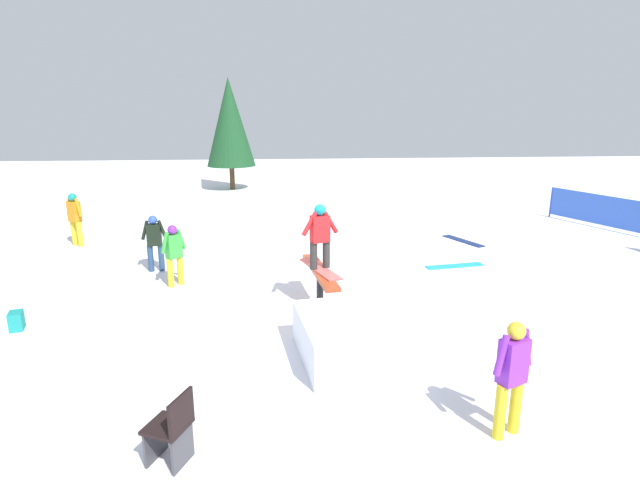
# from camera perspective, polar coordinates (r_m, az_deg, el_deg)

# --- Properties ---
(ground_plane) EXTENTS (60.00, 60.00, 0.00)m
(ground_plane) POSITION_cam_1_polar(r_m,az_deg,el_deg) (10.09, -0.00, -7.85)
(ground_plane) COLOR white
(rail_feature) EXTENTS (2.19, 0.58, 0.83)m
(rail_feature) POSITION_cam_1_polar(r_m,az_deg,el_deg) (9.85, -0.00, -4.14)
(rail_feature) COLOR black
(rail_feature) RESTS_ON ground
(snow_kicker_ramp) EXTENTS (1.99, 1.73, 0.70)m
(snow_kicker_ramp) POSITION_cam_1_polar(r_m,az_deg,el_deg) (8.11, 3.28, -11.09)
(snow_kicker_ramp) COLOR white
(snow_kicker_ramp) RESTS_ON ground
(main_rider_on_rail) EXTENTS (1.49, 0.76, 1.30)m
(main_rider_on_rail) POSITION_cam_1_polar(r_m,az_deg,el_deg) (9.62, -0.00, 0.22)
(main_rider_on_rail) COLOR #F1605A
(main_rider_on_rail) RESTS_ON rail_feature
(bystander_orange) EXTENTS (0.48, 0.61, 1.55)m
(bystander_orange) POSITION_cam_1_polar(r_m,az_deg,el_deg) (15.97, -26.22, 2.41)
(bystander_orange) COLOR gold
(bystander_orange) RESTS_ON ground
(bystander_green) EXTENTS (0.49, 0.51, 1.40)m
(bystander_green) POSITION_cam_1_polar(r_m,az_deg,el_deg) (11.57, -16.35, -1.33)
(bystander_green) COLOR gold
(bystander_green) RESTS_ON ground
(bystander_purple) EXTENTS (0.32, 0.59, 1.50)m
(bystander_purple) POSITION_cam_1_polar(r_m,az_deg,el_deg) (6.56, 21.07, -14.01)
(bystander_purple) COLOR gold
(bystander_purple) RESTS_ON ground
(bystander_black) EXTENTS (0.22, 0.62, 1.40)m
(bystander_black) POSITION_cam_1_polar(r_m,az_deg,el_deg) (12.75, -18.39, -0.03)
(bystander_black) COLOR navy
(bystander_black) RESTS_ON ground
(loose_snowboard_white) EXTENTS (1.43, 0.80, 0.02)m
(loose_snowboard_white) POSITION_cam_1_polar(r_m,az_deg,el_deg) (15.03, 7.83, -0.24)
(loose_snowboard_white) COLOR white
(loose_snowboard_white) RESTS_ON ground
(loose_snowboard_navy) EXTENTS (1.50, 0.87, 0.02)m
(loose_snowboard_navy) POSITION_cam_1_polar(r_m,az_deg,el_deg) (15.62, 16.03, -0.10)
(loose_snowboard_navy) COLOR navy
(loose_snowboard_navy) RESTS_ON ground
(loose_snowboard_cyan) EXTENTS (0.51, 1.54, 0.02)m
(loose_snowboard_cyan) POSITION_cam_1_polar(r_m,az_deg,el_deg) (13.12, 15.14, -2.88)
(loose_snowboard_cyan) COLOR #1FB3C3
(loose_snowboard_cyan) RESTS_ON ground
(folding_chair) EXTENTS (0.58, 0.58, 0.88)m
(folding_chair) POSITION_cam_1_polar(r_m,az_deg,el_deg) (6.19, -16.62, -20.15)
(folding_chair) COLOR #3F3F44
(folding_chair) RESTS_ON ground
(backpack_on_snow) EXTENTS (0.35, 0.29, 0.34)m
(backpack_on_snow) POSITION_cam_1_polar(r_m,az_deg,el_deg) (10.66, -31.38, -7.89)
(backpack_on_snow) COLOR teal
(backpack_on_snow) RESTS_ON ground
(safety_fence) EXTENTS (4.64, 1.94, 1.10)m
(safety_fence) POSITION_cam_1_polar(r_m,az_deg,el_deg) (18.79, 30.78, 2.67)
(safety_fence) COLOR blue
(safety_fence) RESTS_ON ground
(pine_tree_far) EXTENTS (2.32, 2.32, 5.28)m
(pine_tree_far) POSITION_cam_1_polar(r_m,az_deg,el_deg) (24.71, -10.28, 13.09)
(pine_tree_far) COLOR #4C331E
(pine_tree_far) RESTS_ON ground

